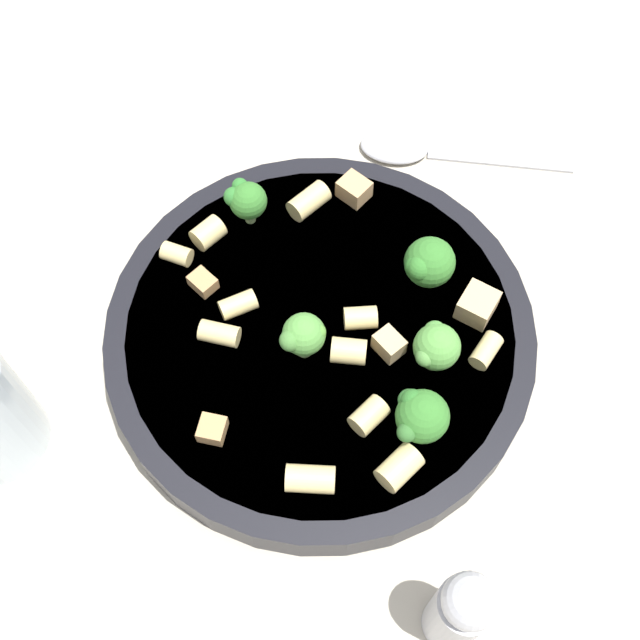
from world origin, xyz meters
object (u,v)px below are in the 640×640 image
Objects in this scene: rigatoni_7 at (369,416)px; rigatoni_8 at (177,254)px; rigatoni_0 at (219,334)px; broccoli_floret_0 at (418,418)px; spoon at (422,149)px; rigatoni_10 at (486,351)px; chicken_chunk_1 at (203,282)px; pasta_bowl at (320,335)px; rigatoni_1 at (399,468)px; rigatoni_4 at (360,318)px; chicken_chunk_0 at (212,429)px; chicken_chunk_2 at (354,189)px; broccoli_floret_4 at (303,336)px; chicken_chunk_3 at (477,305)px; broccoli_floret_1 at (428,263)px; broccoli_floret_3 at (246,200)px; pepper_shaker at (460,611)px; rigatoni_5 at (310,479)px; rigatoni_3 at (343,355)px; rigatoni_6 at (238,305)px; rigatoni_2 at (309,201)px; chicken_chunk_4 at (389,344)px; rigatoni_9 at (208,233)px.

rigatoni_8 is (0.02, -0.18, -0.00)m from rigatoni_7.
broccoli_floret_0 is at bearing 112.27° from rigatoni_0.
rigatoni_0 is 0.18× the size of spoon.
rigatoni_10 reaches higher than chicken_chunk_1.
rigatoni_1 reaches higher than pasta_bowl.
chicken_chunk_0 is at bearing -0.59° from rigatoni_4.
rigatoni_10 is at bearing 82.55° from chicken_chunk_2.
broccoli_floret_4 reaches higher than chicken_chunk_3.
broccoli_floret_1 is 1.66× the size of rigatoni_7.
broccoli_floret_1 is 0.13m from broccoli_floret_3.
pepper_shaker is (0.06, 0.19, 0.03)m from pasta_bowl.
rigatoni_5 reaches higher than spoon.
rigatoni_1 is at bearing 101.03° from rigatoni_0.
pasta_bowl is 14.33× the size of rigatoni_8.
pepper_shaker reaches higher than rigatoni_3.
broccoli_floret_4 is 1.55× the size of rigatoni_10.
rigatoni_8 is at bearing -78.94° from broccoli_floret_4.
broccoli_floret_0 is 0.09m from broccoli_floret_4.
broccoli_floret_3 is at bearing -99.85° from pasta_bowl.
broccoli_floret_4 is 0.07m from rigatoni_7.
chicken_chunk_0 is (0.04, 0.05, -0.00)m from rigatoni_0.
broccoli_floret_0 is 0.20m from rigatoni_8.
chicken_chunk_1 is (0.01, -0.03, -0.00)m from rigatoni_6.
broccoli_floret_1 is 0.10m from broccoli_floret_4.
rigatoni_1 is 1.07× the size of rigatoni_6.
rigatoni_7 is (0.02, -0.02, -0.02)m from broccoli_floret_0.
rigatoni_2 is at bearing -119.47° from rigatoni_3.
broccoli_floret_0 is 1.36× the size of rigatoni_2.
broccoli_floret_1 is 0.15m from rigatoni_0.
pepper_shaker is at bearing 48.93° from spoon.
pasta_bowl is 0.11m from rigatoni_10.
rigatoni_5 is 0.13m from rigatoni_6.
broccoli_floret_1 reaches higher than pasta_bowl.
rigatoni_2 is 0.14m from chicken_chunk_3.
broccoli_floret_0 is 0.10m from chicken_chunk_3.
broccoli_floret_4 reaches higher than rigatoni_3.
rigatoni_0 is at bearing -44.32° from chicken_chunk_4.
rigatoni_3 is at bearing -17.79° from chicken_chunk_3.
rigatoni_3 is at bearing 80.34° from broccoli_floret_3.
rigatoni_10 is (-0.10, -0.02, -0.00)m from rigatoni_1.
broccoli_floret_3 reaches higher than rigatoni_6.
pepper_shaker is (0.14, 0.17, -0.00)m from broccoli_floret_1.
chicken_chunk_4 is at bearing -119.59° from pepper_shaker.
chicken_chunk_4 is 0.17m from pepper_shaker.
broccoli_floret_3 is 0.04m from rigatoni_9.
chicken_chunk_0 is at bearing 64.17° from rigatoni_8.
pasta_bowl is 0.04m from rigatoni_3.
chicken_chunk_2 is at bearing -134.28° from rigatoni_3.
broccoli_floret_0 is at bearing 102.41° from rigatoni_6.
rigatoni_9 is at bearing -6.27° from broccoli_floret_3.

